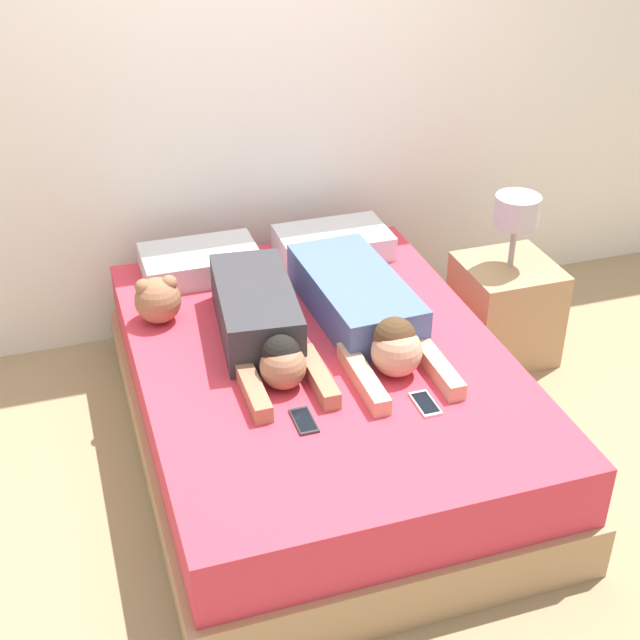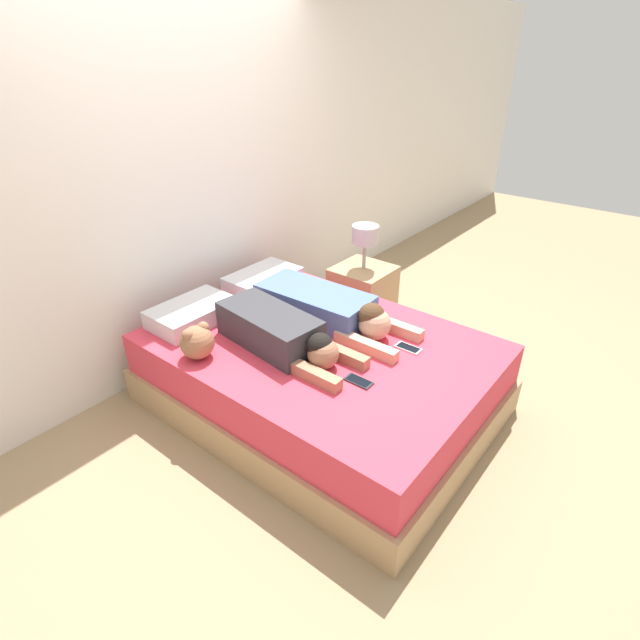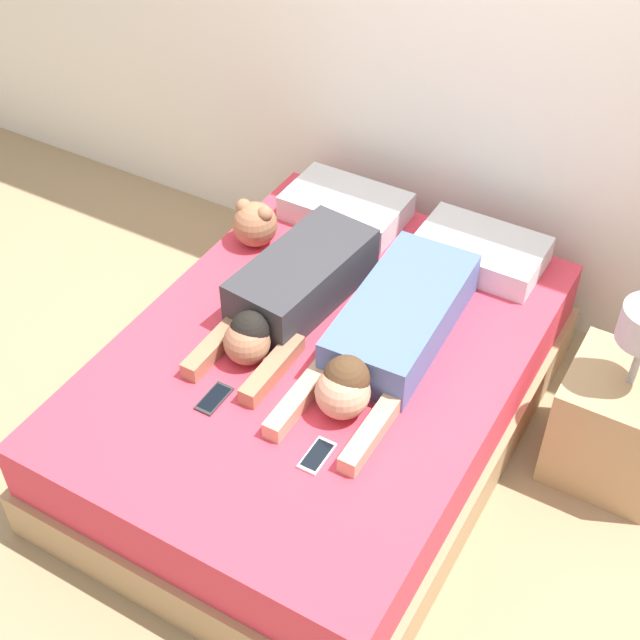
# 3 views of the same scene
# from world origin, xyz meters

# --- Properties ---
(ground_plane) EXTENTS (12.00, 12.00, 0.00)m
(ground_plane) POSITION_xyz_m (0.00, 0.00, 0.00)
(ground_plane) COLOR #9E8460
(wall_back) EXTENTS (12.00, 0.06, 2.60)m
(wall_back) POSITION_xyz_m (0.00, 1.21, 1.30)
(wall_back) COLOR white
(wall_back) RESTS_ON ground_plane
(bed) EXTENTS (1.55, 2.12, 0.50)m
(bed) POSITION_xyz_m (0.00, 0.00, 0.25)
(bed) COLOR tan
(bed) RESTS_ON ground_plane
(pillow_head_left) EXTENTS (0.55, 0.35, 0.12)m
(pillow_head_left) POSITION_xyz_m (-0.34, 0.82, 0.56)
(pillow_head_left) COLOR silver
(pillow_head_left) RESTS_ON bed
(pillow_head_right) EXTENTS (0.55, 0.35, 0.12)m
(pillow_head_right) POSITION_xyz_m (0.34, 0.82, 0.56)
(pillow_head_right) COLOR silver
(pillow_head_right) RESTS_ON bed
(person_left) EXTENTS (0.38, 0.99, 0.22)m
(person_left) POSITION_xyz_m (-0.21, 0.13, 0.61)
(person_left) COLOR #333338
(person_left) RESTS_ON bed
(person_right) EXTENTS (0.39, 1.14, 0.24)m
(person_right) POSITION_xyz_m (0.24, 0.12, 0.60)
(person_right) COLOR #4C66A5
(person_right) RESTS_ON bed
(cell_phone_left) EXTENTS (0.07, 0.16, 0.01)m
(cell_phone_left) POSITION_xyz_m (-0.20, -0.44, 0.51)
(cell_phone_left) COLOR #2D2D33
(cell_phone_left) RESTS_ON bed
(cell_phone_right) EXTENTS (0.07, 0.16, 0.01)m
(cell_phone_right) POSITION_xyz_m (0.27, -0.48, 0.51)
(cell_phone_right) COLOR silver
(cell_phone_right) RESTS_ON bed
(plush_toy) EXTENTS (0.20, 0.20, 0.21)m
(plush_toy) POSITION_xyz_m (-0.60, 0.45, 0.61)
(plush_toy) COLOR #996647
(plush_toy) RESTS_ON bed
(nightstand) EXTENTS (0.45, 0.45, 0.87)m
(nightstand) POSITION_xyz_m (1.12, 0.43, 0.29)
(nightstand) COLOR tan
(nightstand) RESTS_ON ground_plane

